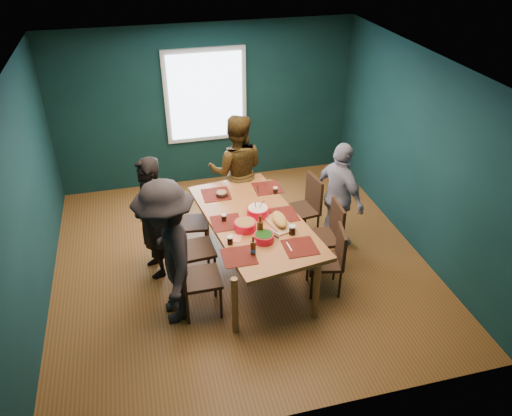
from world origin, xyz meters
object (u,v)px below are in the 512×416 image
(chair_right_far, at_px, (307,203))
(person_near_left, at_px, (168,254))
(chair_right_mid, at_px, (329,231))
(person_far_left, at_px, (151,218))
(chair_left_far, at_px, (185,218))
(bowl_herbs, at_px, (264,237))
(dining_table, at_px, (255,224))
(bowl_dumpling, at_px, (258,211))
(chair_left_mid, at_px, (188,245))
(person_right, at_px, (339,197))
(chair_left_near, at_px, (192,273))
(chair_right_near, at_px, (332,256))
(cutting_board, at_px, (279,220))
(person_back, at_px, (237,171))
(bowl_salad, at_px, (245,225))

(chair_right_far, bearing_deg, person_near_left, -159.06)
(chair_right_mid, distance_m, person_far_left, 2.32)
(chair_left_far, bearing_deg, bowl_herbs, -49.21)
(dining_table, xyz_separation_m, chair_left_far, (-0.81, 0.70, -0.23))
(bowl_dumpling, relative_size, bowl_herbs, 1.21)
(person_far_left, bearing_deg, dining_table, 62.69)
(chair_right_mid, relative_size, bowl_herbs, 4.09)
(chair_left_mid, xyz_separation_m, person_right, (2.16, 0.32, 0.21))
(dining_table, relative_size, bowl_herbs, 9.92)
(person_near_left, height_order, bowl_herbs, person_near_left)
(chair_left_mid, height_order, person_far_left, person_far_left)
(chair_left_near, height_order, chair_right_far, chair_left_near)
(chair_right_near, height_order, bowl_dumpling, bowl_dumpling)
(person_right, distance_m, cutting_board, 1.16)
(chair_left_far, height_order, person_right, person_right)
(chair_right_mid, bearing_deg, dining_table, 175.02)
(dining_table, distance_m, chair_left_near, 1.08)
(chair_right_mid, height_order, person_back, person_back)
(dining_table, relative_size, person_near_left, 1.29)
(chair_right_mid, bearing_deg, bowl_herbs, -157.08)
(bowl_salad, bearing_deg, dining_table, 49.58)
(dining_table, xyz_separation_m, bowl_salad, (-0.17, -0.20, 0.14))
(dining_table, relative_size, chair_right_near, 2.59)
(person_far_left, height_order, person_back, person_back)
(chair_left_near, height_order, chair_right_near, chair_left_near)
(bowl_dumpling, bearing_deg, chair_left_mid, -176.24)
(chair_left_near, distance_m, bowl_dumpling, 1.20)
(chair_left_far, xyz_separation_m, chair_left_mid, (-0.05, -0.69, 0.05))
(chair_right_near, bearing_deg, chair_left_near, -169.34)
(chair_left_near, bearing_deg, chair_right_near, -0.49)
(person_right, bearing_deg, cutting_board, 99.28)
(chair_right_near, bearing_deg, chair_right_far, 96.99)
(dining_table, height_order, person_right, person_right)
(bowl_dumpling, relative_size, cutting_board, 0.49)
(dining_table, relative_size, chair_left_near, 2.31)
(chair_right_mid, bearing_deg, bowl_salad, -173.92)
(chair_left_near, xyz_separation_m, person_right, (2.19, 0.90, 0.20))
(chair_left_mid, distance_m, chair_left_near, 0.58)
(chair_right_near, distance_m, person_near_left, 2.02)
(chair_left_near, bearing_deg, chair_left_mid, 86.90)
(person_right, xyz_separation_m, bowl_herbs, (-1.30, -0.83, 0.10))
(person_near_left, bearing_deg, cutting_board, 102.24)
(bowl_dumpling, bearing_deg, person_back, 90.77)
(chair_left_near, bearing_deg, bowl_salad, 27.14)
(chair_left_near, distance_m, person_back, 2.08)
(chair_right_near, xyz_separation_m, person_right, (0.45, 0.92, 0.26))
(chair_left_far, height_order, cutting_board, cutting_board)
(person_near_left, bearing_deg, bowl_herbs, 90.89)
(bowl_dumpling, bearing_deg, cutting_board, -51.67)
(person_near_left, bearing_deg, bowl_salad, 108.00)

